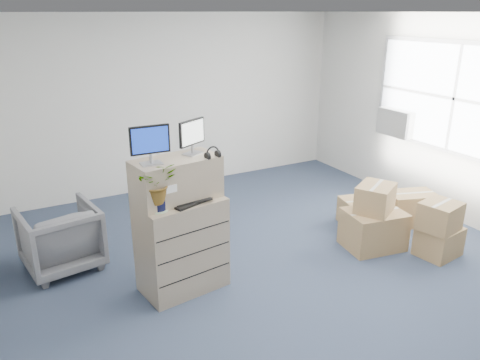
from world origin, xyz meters
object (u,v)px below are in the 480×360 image
at_px(filing_cabinet_lower, 182,245).
at_px(office_chair, 60,235).
at_px(water_bottle, 180,186).
at_px(keyboard, 191,202).
at_px(monitor_left, 150,143).
at_px(potted_plant, 157,188).
at_px(monitor_right, 192,135).

relative_size(filing_cabinet_lower, office_chair, 1.23).
relative_size(filing_cabinet_lower, water_bottle, 4.35).
relative_size(keyboard, water_bottle, 1.87).
bearing_deg(office_chair, water_bottle, 130.43).
xyz_separation_m(monitor_left, keyboard, (0.35, -0.10, -0.63)).
height_order(filing_cabinet_lower, keyboard, keyboard).
relative_size(filing_cabinet_lower, potted_plant, 2.44).
bearing_deg(office_chair, monitor_left, 118.00).
bearing_deg(monitor_right, keyboard, -147.76).
height_order(keyboard, potted_plant, potted_plant).
relative_size(monitor_left, water_bottle, 1.65).
xyz_separation_m(filing_cabinet_lower, monitor_right, (0.20, 0.10, 1.14)).
bearing_deg(water_bottle, potted_plant, -144.97).
distance_m(monitor_left, office_chair, 1.82).
height_order(potted_plant, office_chair, potted_plant).
bearing_deg(monitor_left, water_bottle, 20.68).
bearing_deg(potted_plant, filing_cabinet_lower, 26.28).
distance_m(potted_plant, office_chair, 1.65).
height_order(monitor_left, water_bottle, monitor_left).
xyz_separation_m(monitor_right, office_chair, (-1.27, 0.95, -1.23)).
relative_size(monitor_left, potted_plant, 0.93).
xyz_separation_m(filing_cabinet_lower, monitor_left, (-0.27, -0.02, 1.15)).
height_order(filing_cabinet_lower, monitor_left, monitor_left).
xyz_separation_m(monitor_left, water_bottle, (0.32, 0.10, -0.53)).
relative_size(monitor_left, keyboard, 0.88).
relative_size(water_bottle, office_chair, 0.28).
bearing_deg(filing_cabinet_lower, water_bottle, 54.89).
bearing_deg(keyboard, potted_plant, 163.40).
height_order(filing_cabinet_lower, potted_plant, potted_plant).
bearing_deg(office_chair, filing_cabinet_lower, 126.75).
bearing_deg(water_bottle, monitor_right, 5.81).
bearing_deg(potted_plant, office_chair, 123.81).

